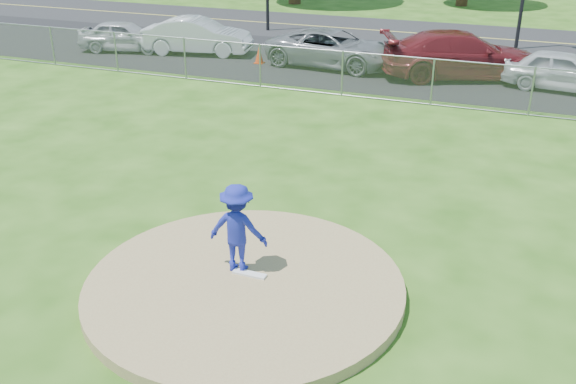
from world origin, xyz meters
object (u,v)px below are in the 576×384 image
traffic_cone (259,55)px  parked_car_silver (124,36)px  pitcher (238,228)px  parked_car_white (198,36)px  parked_car_pearl (564,71)px  parked_car_darkred (461,55)px  parked_car_gray (332,48)px

traffic_cone → parked_car_silver: parked_car_silver is taller
pitcher → parked_car_white: (-9.38, 15.60, -0.23)m
traffic_cone → parked_car_pearl: size_ratio=0.17×
pitcher → parked_car_darkred: size_ratio=0.27×
parked_car_silver → parked_car_gray: parked_car_gray is taller
pitcher → parked_car_gray: bearing=-83.1°
parked_car_darkred → parked_car_pearl: 3.58m
parked_car_white → parked_car_gray: size_ratio=0.88×
pitcher → parked_car_darkred: pitcher is taller
pitcher → parked_car_white: pitcher is taller
parked_car_gray → parked_car_pearl: bearing=-87.2°
pitcher → parked_car_silver: (-12.59, 14.87, -0.33)m
pitcher → parked_car_darkred: 15.64m
parked_car_gray → parked_car_darkred: size_ratio=0.88×
parked_car_white → parked_car_darkred: (11.01, -0.04, 0.09)m
parked_car_white → parked_car_gray: (6.06, -0.10, -0.03)m
parked_car_gray → parked_car_pearl: size_ratio=1.30×
traffic_cone → pitcher: bearing=-67.4°
parked_car_white → parked_car_gray: 6.06m
parked_car_white → parked_car_silver: bearing=91.2°
parked_car_silver → pitcher: bearing=-154.1°
parked_car_silver → parked_car_pearl: (17.77, 0.25, 0.02)m
parked_car_silver → parked_car_gray: bearing=-100.5°
parked_car_gray → pitcher: bearing=-162.5°
traffic_cone → parked_car_gray: parked_car_gray is taller
pitcher → parked_car_pearl: pitcher is taller
parked_car_silver → parked_car_white: bearing=-91.6°
pitcher → traffic_cone: size_ratio=2.33×
traffic_cone → parked_car_gray: 2.98m
pitcher → parked_car_pearl: size_ratio=0.40×
traffic_cone → parked_car_gray: (2.91, 0.56, 0.38)m
parked_car_white → parked_car_pearl: size_ratio=1.15×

